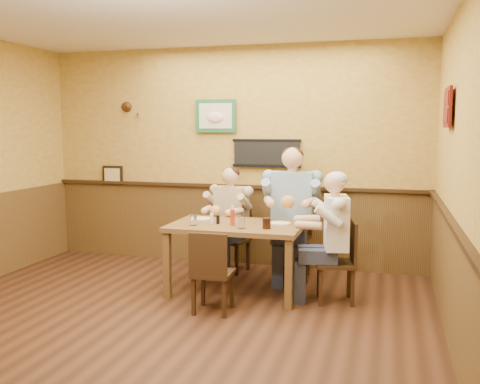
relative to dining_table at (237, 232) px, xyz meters
The scene contains 17 objects.
room 1.54m from the dining_table, 104.52° to the right, with size 5.02×5.03×2.81m.
dining_table is the anchor object (origin of this frame).
chair_back_left 0.89m from the dining_table, 110.59° to the left, with size 0.38×0.38×0.81m, color #342110, non-canonical shape.
chair_back_right 0.86m from the dining_table, 56.15° to the left, with size 0.45×0.45×0.97m, color #342110, non-canonical shape.
chair_right_end 1.08m from the dining_table, ahead, with size 0.39×0.39×0.84m, color #342110, non-canonical shape.
chair_near_side 0.70m from the dining_table, 94.31° to the right, with size 0.37×0.37×0.80m, color #342110, non-canonical shape.
diner_tan_shirt 0.86m from the dining_table, 110.59° to the left, with size 0.54×0.54×1.16m, color #CEB58D, non-canonical shape.
diner_blue_polo 0.85m from the dining_table, 56.15° to the left, with size 0.64×0.64×1.39m, color #7E9DBD, non-canonical shape.
diner_white_elder 1.06m from the dining_table, ahead, with size 0.55×0.55×1.20m, color silver, non-canonical shape.
water_glass_left 0.49m from the dining_table, 153.28° to the right, with size 0.07×0.07×0.11m, color white.
water_glass_mid 0.30m from the dining_table, 62.53° to the right, with size 0.07×0.07×0.11m, color white.
cola_tumbler 0.44m from the dining_table, 26.19° to the right, with size 0.08×0.08×0.11m, color black.
hot_sauce_bottle 0.22m from the dining_table, 98.20° to the right, with size 0.05×0.05×0.19m, color #B12E12.
salt_shaker 0.32m from the dining_table, behind, with size 0.04×0.04×0.10m, color silver.
pepper_shaker 0.24m from the dining_table, 164.55° to the right, with size 0.04×0.04×0.09m, color black.
plate_far_left 0.50m from the dining_table, 158.95° to the left, with size 0.21×0.21×0.01m, color white.
plate_far_right 0.48m from the dining_table, 16.10° to the left, with size 0.22×0.22×0.01m, color silver.
Camera 1 is at (1.98, -4.12, 1.77)m, focal length 40.00 mm.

